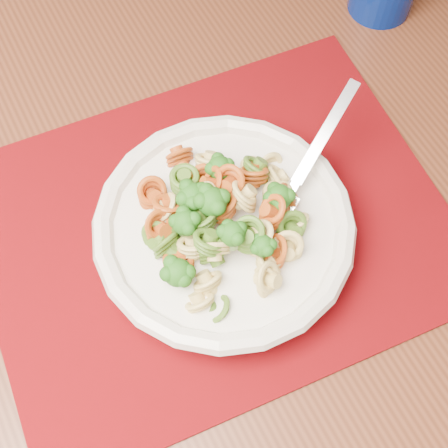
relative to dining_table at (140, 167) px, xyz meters
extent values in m
cube|color=#582B18|center=(0.00, 0.00, 0.07)|extent=(1.70, 1.27, 0.04)
cube|color=#66040A|center=(0.05, -0.15, 0.09)|extent=(0.49, 0.40, 0.00)
cylinder|color=silver|center=(0.06, -0.17, 0.10)|extent=(0.10, 0.10, 0.01)
cylinder|color=silver|center=(0.06, -0.17, 0.11)|extent=(0.22, 0.22, 0.03)
torus|color=silver|center=(0.06, -0.17, 0.13)|extent=(0.24, 0.24, 0.02)
camera|label=1|loc=(-0.01, -0.41, 0.64)|focal=50.00mm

